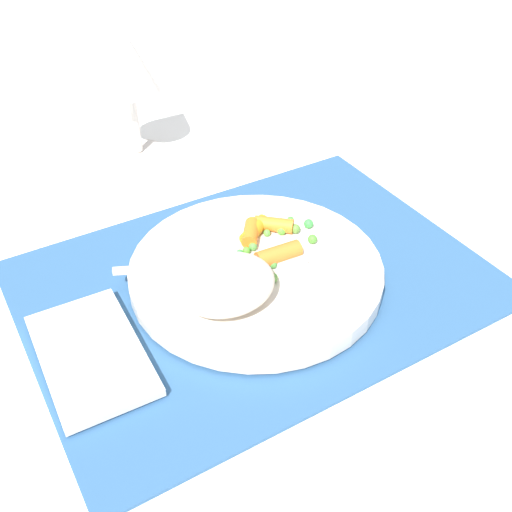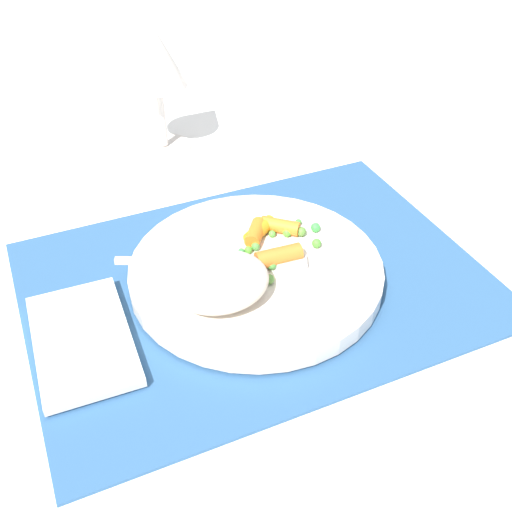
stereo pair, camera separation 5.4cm
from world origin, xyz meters
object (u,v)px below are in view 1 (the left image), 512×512
at_px(carrot_portion, 266,238).
at_px(fork, 232,263).
at_px(rice_mound, 226,284).
at_px(wine_glass, 130,66).
at_px(napkin, 91,354).
at_px(plate, 256,271).

xyz_separation_m(carrot_portion, fork, (-0.05, -0.01, -0.01)).
bearing_deg(fork, rice_mound, -124.41).
xyz_separation_m(wine_glass, napkin, (-0.18, -0.33, -0.11)).
distance_m(rice_mound, wine_glass, 0.35).
bearing_deg(plate, fork, 155.48).
height_order(rice_mound, carrot_portion, rice_mound).
distance_m(rice_mound, napkin, 0.13).
height_order(plate, wine_glass, wine_glass).
bearing_deg(rice_mound, wine_glass, 81.22).
xyz_separation_m(carrot_portion, napkin, (-0.20, -0.04, -0.02)).
relative_size(fork, napkin, 1.27).
relative_size(carrot_portion, napkin, 0.55).
xyz_separation_m(rice_mound, carrot_portion, (0.07, 0.05, -0.01)).
relative_size(plate, napkin, 1.80).
relative_size(plate, carrot_portion, 3.29).
distance_m(plate, fork, 0.03).
bearing_deg(carrot_portion, wine_glass, 94.41).
height_order(plate, carrot_portion, carrot_portion).
xyz_separation_m(rice_mound, fork, (0.03, 0.04, -0.02)).
height_order(fork, wine_glass, wine_glass).
height_order(carrot_portion, fork, carrot_portion).
distance_m(fork, napkin, 0.16).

